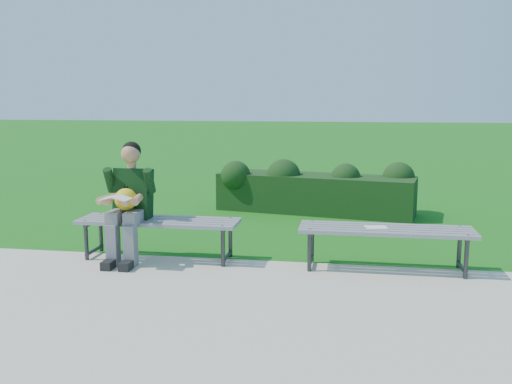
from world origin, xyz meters
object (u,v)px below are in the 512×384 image
(bench_right, at_px, (386,233))
(hedge, at_px, (315,189))
(seated_boy, at_px, (129,199))
(paper_sheet, at_px, (376,227))
(bench_left, at_px, (159,224))

(bench_right, bearing_deg, hedge, 106.92)
(seated_boy, relative_size, paper_sheet, 5.23)
(bench_left, bearing_deg, hedge, 63.28)
(paper_sheet, bearing_deg, seated_boy, -178.30)
(hedge, distance_m, paper_sheet, 3.20)
(bench_right, distance_m, seated_boy, 2.80)
(bench_right, relative_size, seated_boy, 1.37)
(paper_sheet, bearing_deg, bench_right, 0.00)
(hedge, xyz_separation_m, seated_boy, (-1.85, -3.17, 0.34))
(bench_left, height_order, paper_sheet, bench_left)
(bench_left, bearing_deg, bench_right, -0.36)
(paper_sheet, bearing_deg, hedge, 105.21)
(hedge, distance_m, seated_boy, 3.68)
(hedge, height_order, paper_sheet, hedge)
(bench_left, bearing_deg, paper_sheet, -0.37)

